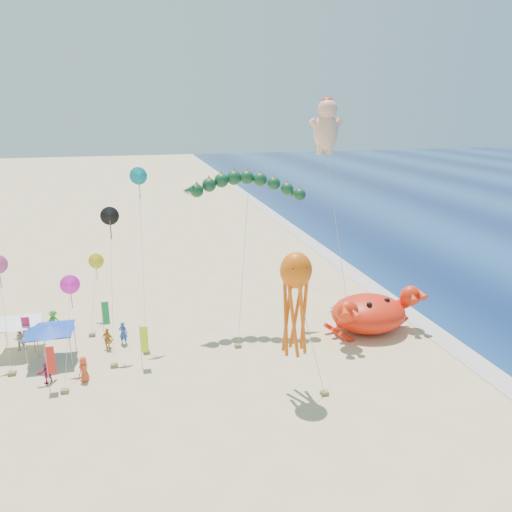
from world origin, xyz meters
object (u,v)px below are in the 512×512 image
(crab_inflatable, at_px, (369,312))
(canopy_white, at_px, (18,320))
(cherub_kite, at_px, (326,125))
(dragon_kite, at_px, (246,189))
(octopus_kite, at_px, (295,296))
(canopy_blue, at_px, (50,328))

(crab_inflatable, relative_size, canopy_white, 2.56)
(cherub_kite, bearing_deg, dragon_kite, -147.37)
(octopus_kite, distance_m, canopy_blue, 17.91)
(cherub_kite, relative_size, canopy_blue, 5.38)
(octopus_kite, height_order, canopy_white, octopus_kite)
(cherub_kite, distance_m, canopy_white, 30.13)
(cherub_kite, relative_size, octopus_kite, 1.99)
(canopy_blue, relative_size, canopy_white, 1.05)
(cherub_kite, height_order, canopy_blue, cherub_kite)
(canopy_white, bearing_deg, octopus_kite, -29.12)
(crab_inflatable, distance_m, canopy_blue, 24.21)
(crab_inflatable, xyz_separation_m, dragon_kite, (-9.16, 4.09, 9.65))
(crab_inflatable, relative_size, cherub_kite, 0.45)
(canopy_white, bearing_deg, dragon_kite, 2.97)
(cherub_kite, height_order, octopus_kite, cherub_kite)
(octopus_kite, relative_size, canopy_white, 2.85)
(crab_inflatable, bearing_deg, dragon_kite, 155.95)
(crab_inflatable, relative_size, dragon_kite, 0.67)
(dragon_kite, bearing_deg, canopy_blue, -169.16)
(cherub_kite, distance_m, octopus_kite, 20.73)
(octopus_kite, xyz_separation_m, canopy_white, (-17.92, 9.98, -3.98))
(dragon_kite, xyz_separation_m, canopy_blue, (-15.01, -2.87, -8.81))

